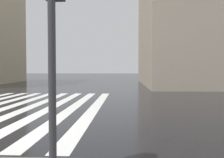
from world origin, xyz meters
name	(u,v)px	position (x,y,z in m)	size (l,w,h in m)	color
ground_plane	(13,126)	(0.00, 0.00, 0.00)	(220.00, 220.00, 0.00)	black
zebra_crossing	(21,107)	(4.00, 1.43, 0.00)	(13.00, 7.50, 0.01)	silver
traffic_signal_post	(54,8)	(-3.44, -2.30, 2.71)	(0.44, 0.30, 3.55)	#333338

